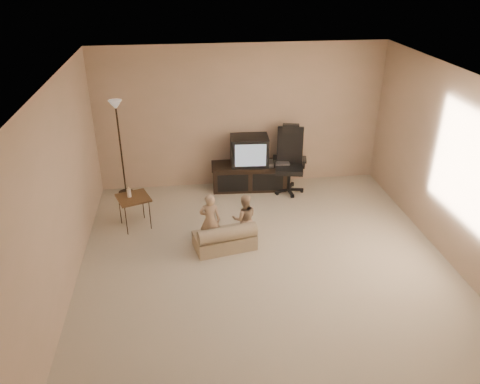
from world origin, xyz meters
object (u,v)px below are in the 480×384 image
Objects in this scene: tv_stand at (250,167)px; floor_lamp at (118,127)px; child_sofa at (225,238)px; side_table at (133,198)px; office_chair at (289,168)px; toddler_left at (210,220)px; toddler_right at (244,219)px.

floor_lamp is (-2.20, 0.06, 0.82)m from tv_stand.
tv_stand is 1.49× the size of child_sofa.
floor_lamp reaches higher than side_table.
floor_lamp is (-2.87, 0.24, 0.80)m from office_chair.
child_sofa is 0.34m from toddler_left.
side_table is (-2.62, -0.93, 0.07)m from office_chair.
side_table is 1.40m from floor_lamp.
office_chair reaches higher than tv_stand.
office_chair is 2.99m from floor_lamp.
side_table is at bearing -77.88° from floor_lamp.
side_table is 0.74× the size of child_sofa.
floor_lamp is 2.72m from child_sofa.
floor_lamp is 2.24× the size of toddler_right.
toddler_right is at bearing -97.45° from tv_stand.
tv_stand is 2.24m from side_table.
office_chair is 2.20m from toddler_left.
floor_lamp is at bearing -178.08° from tv_stand.
floor_lamp is (-0.25, 1.16, 0.73)m from side_table.
tv_stand is 0.82× the size of floor_lamp.
office_chair is 1.58× the size of toddler_right.
toddler_left is (1.12, -0.68, -0.08)m from side_table.
child_sofa is at bearing -114.49° from office_chair.
toddler_left reaches higher than child_sofa.
office_chair is 2.78m from side_table.
office_chair is at bearing 19.45° from side_table.
side_table is at bearing -147.98° from office_chair.
tv_stand is 2.02× the size of side_table.
tv_stand is at bearing -109.89° from toddler_left.
floor_lamp is 2.72m from toddler_right.
tv_stand is 2.02m from child_sofa.
floor_lamp is at bearing 117.08° from child_sofa.
floor_lamp reaches higher than child_sofa.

